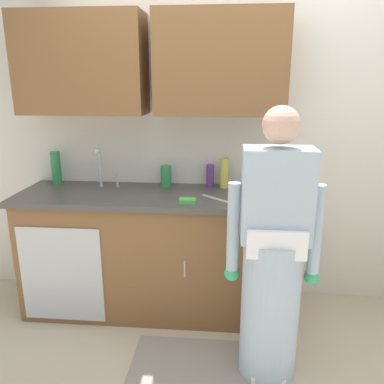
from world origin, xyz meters
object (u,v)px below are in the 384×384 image
(bottle_soap, at_px, (210,176))
(bottle_cleaner_spray, at_px, (56,168))
(cup_by_sink, at_px, (254,188))
(person_at_sink, at_px, (272,270))
(bottle_dish_liquid, at_px, (166,176))
(bottle_water_tall, at_px, (224,173))
(sponge, at_px, (187,201))
(knife_on_counter, at_px, (215,198))
(sink, at_px, (100,193))

(bottle_soap, height_order, bottle_cleaner_spray, bottle_cleaner_spray)
(bottle_cleaner_spray, bearing_deg, cup_by_sink, -6.70)
(person_at_sink, relative_size, bottle_cleaner_spray, 6.25)
(bottle_dish_liquid, relative_size, bottle_soap, 0.95)
(person_at_sink, distance_m, bottle_water_tall, 0.98)
(sponge, bearing_deg, bottle_water_tall, 59.91)
(person_at_sink, distance_m, bottle_soap, 1.03)
(bottle_soap, xyz_separation_m, cup_by_sink, (0.33, -0.20, -0.04))
(sponge, bearing_deg, bottle_soap, 73.35)
(bottle_cleaner_spray, bearing_deg, knife_on_counter, -13.78)
(bottle_soap, height_order, cup_by_sink, bottle_soap)
(cup_by_sink, bearing_deg, bottle_water_tall, 140.45)
(sink, relative_size, bottle_soap, 2.88)
(person_at_sink, relative_size, bottle_soap, 9.34)
(bottle_soap, relative_size, knife_on_counter, 0.72)
(person_at_sink, xyz_separation_m, bottle_water_tall, (-0.29, 0.87, 0.36))
(bottle_soap, xyz_separation_m, knife_on_counter, (0.05, -0.33, -0.08))
(knife_on_counter, bearing_deg, sink, -145.27)
(sink, height_order, bottle_water_tall, sink)
(person_at_sink, height_order, bottle_water_tall, person_at_sink)
(sink, bearing_deg, person_at_sink, -28.86)
(sink, xyz_separation_m, cup_by_sink, (1.13, 0.02, 0.07))
(knife_on_counter, bearing_deg, sponge, -107.35)
(sink, relative_size, knife_on_counter, 2.08)
(sink, bearing_deg, bottle_cleaner_spray, 154.03)
(bottle_dish_liquid, xyz_separation_m, bottle_soap, (0.34, 0.03, 0.00))
(bottle_soap, bearing_deg, person_at_sink, -65.79)
(person_at_sink, bearing_deg, bottle_soap, 114.21)
(cup_by_sink, height_order, knife_on_counter, cup_by_sink)
(knife_on_counter, distance_m, sponge, 0.21)
(sink, xyz_separation_m, bottle_soap, (0.81, 0.22, 0.10))
(sink, height_order, bottle_dish_liquid, sink)
(cup_by_sink, distance_m, knife_on_counter, 0.31)
(bottle_cleaner_spray, xyz_separation_m, knife_on_counter, (1.28, -0.31, -0.13))
(bottle_dish_liquid, xyz_separation_m, knife_on_counter, (0.39, -0.30, -0.08))
(sink, distance_m, bottle_cleaner_spray, 0.49)
(person_at_sink, relative_size, bottle_water_tall, 7.08)
(bottle_water_tall, bearing_deg, bottle_soap, 167.54)
(bottle_water_tall, xyz_separation_m, bottle_soap, (-0.11, 0.02, -0.03))
(bottle_cleaner_spray, distance_m, cup_by_sink, 1.57)
(bottle_cleaner_spray, bearing_deg, bottle_water_tall, -0.16)
(bottle_soap, bearing_deg, sink, -164.44)
(bottle_water_tall, height_order, sponge, bottle_water_tall)
(bottle_water_tall, relative_size, knife_on_counter, 0.95)
(bottle_dish_liquid, distance_m, cup_by_sink, 0.69)
(sink, height_order, cup_by_sink, sink)
(sponge, bearing_deg, person_at_sink, -40.00)
(person_at_sink, bearing_deg, sink, 151.14)
(person_at_sink, bearing_deg, knife_on_counter, 122.10)
(bottle_soap, height_order, sponge, bottle_soap)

